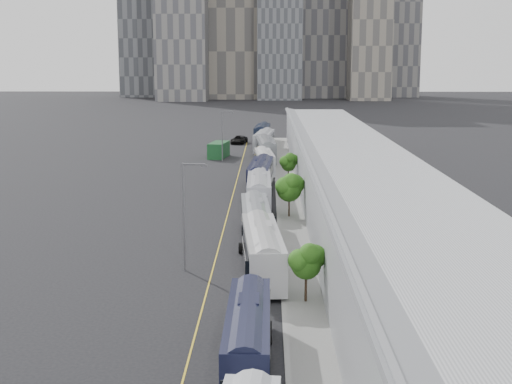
{
  "coord_description": "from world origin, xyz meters",
  "views": [
    {
      "loc": [
        3.05,
        -19.1,
        16.79
      ],
      "look_at": [
        1.73,
        56.5,
        3.0
      ],
      "focal_mm": 50.0,
      "sensor_mm": 36.0,
      "label": 1
    }
  ],
  "objects_px": {
    "bus_1": "(248,341)",
    "bus_7": "(266,152)",
    "bus_5": "(261,177)",
    "shipping_container": "(219,150)",
    "bus_3": "(256,225)",
    "bus_4": "(259,194)",
    "bus_8": "(264,143)",
    "bus_9": "(262,135)",
    "street_lamp_far": "(223,132)",
    "bus_6": "(264,164)",
    "bus_2": "(262,256)",
    "suv": "(239,140)",
    "street_lamp_near": "(186,209)"
  },
  "relations": [
    {
      "from": "bus_2",
      "to": "street_lamp_far",
      "type": "xyz_separation_m",
      "value": [
        -7.29,
        66.84,
        3.34
      ]
    },
    {
      "from": "bus_5",
      "to": "shipping_container",
      "type": "xyz_separation_m",
      "value": [
        -7.87,
        32.63,
        -0.32
      ]
    },
    {
      "from": "bus_5",
      "to": "shipping_container",
      "type": "distance_m",
      "value": 33.57
    },
    {
      "from": "bus_4",
      "to": "bus_6",
      "type": "height_order",
      "value": "bus_4"
    },
    {
      "from": "bus_6",
      "to": "shipping_container",
      "type": "relative_size",
      "value": 1.8
    },
    {
      "from": "bus_3",
      "to": "bus_8",
      "type": "bearing_deg",
      "value": 86.75
    },
    {
      "from": "bus_7",
      "to": "street_lamp_near",
      "type": "distance_m",
      "value": 65.48
    },
    {
      "from": "bus_9",
      "to": "suv",
      "type": "height_order",
      "value": "bus_9"
    },
    {
      "from": "bus_2",
      "to": "bus_7",
      "type": "bearing_deg",
      "value": 85.78
    },
    {
      "from": "bus_4",
      "to": "suv",
      "type": "xyz_separation_m",
      "value": [
        -5.09,
        66.97,
        -0.83
      ]
    },
    {
      "from": "bus_1",
      "to": "bus_5",
      "type": "distance_m",
      "value": 56.13
    },
    {
      "from": "bus_2",
      "to": "bus_1",
      "type": "bearing_deg",
      "value": -96.44
    },
    {
      "from": "bus_5",
      "to": "street_lamp_far",
      "type": "distance_m",
      "value": 28.78
    },
    {
      "from": "bus_1",
      "to": "bus_9",
      "type": "xyz_separation_m",
      "value": [
        -0.19,
        112.39,
        0.18
      ]
    },
    {
      "from": "bus_6",
      "to": "street_lamp_far",
      "type": "relative_size",
      "value": 1.41
    },
    {
      "from": "bus_3",
      "to": "bus_4",
      "type": "relative_size",
      "value": 0.96
    },
    {
      "from": "shipping_container",
      "to": "bus_9",
      "type": "bearing_deg",
      "value": 81.33
    },
    {
      "from": "bus_3",
      "to": "bus_8",
      "type": "distance_m",
      "value": 69.56
    },
    {
      "from": "bus_5",
      "to": "bus_6",
      "type": "relative_size",
      "value": 1.13
    },
    {
      "from": "bus_7",
      "to": "bus_8",
      "type": "bearing_deg",
      "value": 87.58
    },
    {
      "from": "bus_7",
      "to": "bus_4",
      "type": "bearing_deg",
      "value": -94.71
    },
    {
      "from": "bus_1",
      "to": "bus_4",
      "type": "height_order",
      "value": "bus_4"
    },
    {
      "from": "bus_1",
      "to": "bus_7",
      "type": "bearing_deg",
      "value": 89.72
    },
    {
      "from": "bus_7",
      "to": "street_lamp_far",
      "type": "distance_m",
      "value": 7.97
    },
    {
      "from": "bus_9",
      "to": "street_lamp_near",
      "type": "bearing_deg",
      "value": -90.09
    },
    {
      "from": "bus_7",
      "to": "street_lamp_near",
      "type": "height_order",
      "value": "street_lamp_near"
    },
    {
      "from": "bus_2",
      "to": "bus_3",
      "type": "relative_size",
      "value": 1.07
    },
    {
      "from": "bus_7",
      "to": "suv",
      "type": "height_order",
      "value": "bus_7"
    },
    {
      "from": "street_lamp_far",
      "to": "bus_6",
      "type": "bearing_deg",
      "value": -61.85
    },
    {
      "from": "bus_4",
      "to": "bus_2",
      "type": "bearing_deg",
      "value": -89.34
    },
    {
      "from": "bus_1",
      "to": "bus_9",
      "type": "relative_size",
      "value": 0.88
    },
    {
      "from": "bus_3",
      "to": "bus_5",
      "type": "bearing_deg",
      "value": 86.66
    },
    {
      "from": "bus_2",
      "to": "bus_6",
      "type": "height_order",
      "value": "bus_2"
    },
    {
      "from": "bus_8",
      "to": "bus_9",
      "type": "distance_m",
      "value": 14.29
    },
    {
      "from": "bus_2",
      "to": "bus_7",
      "type": "relative_size",
      "value": 0.97
    },
    {
      "from": "suv",
      "to": "bus_5",
      "type": "bearing_deg",
      "value": -74.53
    },
    {
      "from": "bus_4",
      "to": "bus_8",
      "type": "xyz_separation_m",
      "value": [
        0.24,
        54.18,
        0.02
      ]
    },
    {
      "from": "bus_3",
      "to": "suv",
      "type": "distance_m",
      "value": 82.5
    },
    {
      "from": "shipping_container",
      "to": "bus_2",
      "type": "bearing_deg",
      "value": -74.13
    },
    {
      "from": "bus_8",
      "to": "street_lamp_far",
      "type": "xyz_separation_m",
      "value": [
        -6.89,
        -14.19,
        3.35
      ]
    },
    {
      "from": "suv",
      "to": "shipping_container",
      "type": "bearing_deg",
      "value": -86.9
    },
    {
      "from": "street_lamp_far",
      "to": "bus_2",
      "type": "bearing_deg",
      "value": -83.78
    },
    {
      "from": "street_lamp_near",
      "to": "suv",
      "type": "bearing_deg",
      "value": 89.71
    },
    {
      "from": "bus_5",
      "to": "bus_4",
      "type": "bearing_deg",
      "value": -87.06
    },
    {
      "from": "bus_7",
      "to": "shipping_container",
      "type": "distance_m",
      "value": 9.86
    },
    {
      "from": "bus_1",
      "to": "bus_3",
      "type": "bearing_deg",
      "value": 90.34
    },
    {
      "from": "bus_5",
      "to": "bus_3",
      "type": "bearing_deg",
      "value": -87.14
    },
    {
      "from": "street_lamp_far",
      "to": "suv",
      "type": "height_order",
      "value": "street_lamp_far"
    },
    {
      "from": "bus_2",
      "to": "bus_9",
      "type": "xyz_separation_m",
      "value": [
        -0.85,
        95.31,
        -0.01
      ]
    },
    {
      "from": "bus_8",
      "to": "bus_9",
      "type": "relative_size",
      "value": 1.01
    }
  ]
}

